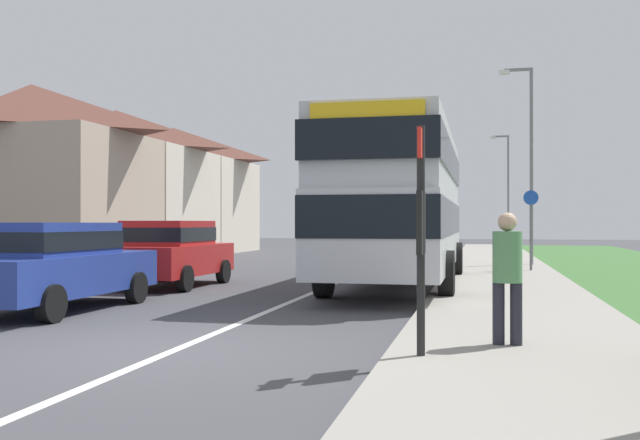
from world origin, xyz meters
TOP-DOWN VIEW (x-y plane):
  - ground_plane at (0.00, 0.00)m, footprint 120.00×120.00m
  - lane_marking_centre at (0.00, 8.00)m, footprint 0.14×60.00m
  - pavement_near_side at (4.20, 6.00)m, footprint 3.20×68.00m
  - double_decker_bus at (1.71, 9.17)m, footprint 2.80×10.15m
  - parked_car_blue at (-3.74, 3.13)m, footprint 2.00×4.48m
  - parked_car_red at (-3.67, 8.00)m, footprint 1.90×3.92m
  - pedestrian_at_stop at (3.93, 0.66)m, footprint 0.34×0.34m
  - bus_stop_sign at (3.00, -0.23)m, footprint 0.09×0.52m
  - cycle_route_sign at (5.08, 14.29)m, footprint 0.44×0.08m
  - street_lamp_mid at (5.20, 17.50)m, footprint 1.14×0.20m
  - street_lamp_far at (5.11, 36.94)m, footprint 1.14×0.20m
  - house_terrace_far_side at (-12.48, 21.31)m, footprint 7.74×18.43m

SIDE VIEW (x-z plane):
  - ground_plane at x=0.00m, z-range 0.00..0.00m
  - lane_marking_centre at x=0.00m, z-range 0.00..0.01m
  - pavement_near_side at x=4.20m, z-range 0.00..0.12m
  - parked_car_blue at x=-3.74m, z-range 0.09..1.64m
  - parked_car_red at x=-3.67m, z-range 0.08..1.68m
  - pedestrian_at_stop at x=3.93m, z-range 0.14..1.81m
  - cycle_route_sign at x=5.08m, z-range 0.17..2.69m
  - bus_stop_sign at x=3.00m, z-range 0.24..2.84m
  - double_decker_bus at x=1.71m, z-range 0.29..3.99m
  - house_terrace_far_side at x=-12.48m, z-range 0.00..6.63m
  - street_lamp_far at x=5.11m, z-range 0.54..7.42m
  - street_lamp_mid at x=5.20m, z-range 0.54..7.42m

